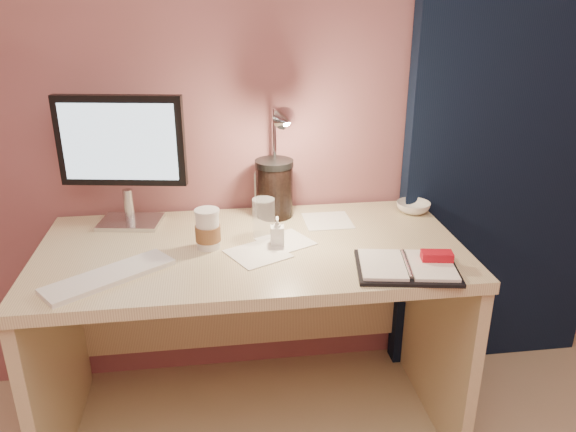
{
  "coord_description": "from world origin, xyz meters",
  "views": [
    {
      "loc": [
        -0.11,
        -0.31,
        1.52
      ],
      "look_at": [
        0.12,
        1.33,
        0.85
      ],
      "focal_mm": 35.0,
      "sensor_mm": 36.0,
      "label": 1
    }
  ],
  "objects": [
    {
      "name": "room",
      "position": [
        0.95,
        1.69,
        1.14
      ],
      "size": [
        3.5,
        3.5,
        3.5
      ],
      "color": "#C6B28E",
      "rests_on": "ground"
    },
    {
      "name": "desk",
      "position": [
        0.0,
        1.45,
        0.5
      ],
      "size": [
        1.4,
        0.7,
        0.73
      ],
      "color": "beige",
      "rests_on": "ground"
    },
    {
      "name": "monitor",
      "position": [
        -0.42,
        1.62,
        1.01
      ],
      "size": [
        0.44,
        0.19,
        0.47
      ],
      "rotation": [
        0.0,
        0.0,
        -0.17
      ],
      "color": "silver",
      "rests_on": "desk"
    },
    {
      "name": "keyboard",
      "position": [
        -0.43,
        1.21,
        0.74
      ],
      "size": [
        0.38,
        0.32,
        0.02
      ],
      "primitive_type": "cube",
      "rotation": [
        0.0,
        0.0,
        0.63
      ],
      "color": "white",
      "rests_on": "desk"
    },
    {
      "name": "planner",
      "position": [
        0.46,
        1.15,
        0.74
      ],
      "size": [
        0.34,
        0.27,
        0.05
      ],
      "rotation": [
        0.0,
        0.0,
        -0.17
      ],
      "color": "black",
      "rests_on": "desk"
    },
    {
      "name": "paper_a",
      "position": [
        0.02,
        1.31,
        0.73
      ],
      "size": [
        0.23,
        0.23,
        0.0
      ],
      "primitive_type": "cube",
      "rotation": [
        0.0,
        0.0,
        0.47
      ],
      "color": "white",
      "rests_on": "desk"
    },
    {
      "name": "paper_b",
      "position": [
        0.29,
        1.55,
        0.73
      ],
      "size": [
        0.17,
        0.17,
        0.0
      ],
      "primitive_type": "cube",
      "rotation": [
        0.0,
        0.0,
        0.0
      ],
      "color": "white",
      "rests_on": "desk"
    },
    {
      "name": "paper_c",
      "position": [
        0.12,
        1.39,
        0.73
      ],
      "size": [
        0.21,
        0.21,
        0.0
      ],
      "primitive_type": "cube",
      "rotation": [
        0.0,
        0.0,
        0.47
      ],
      "color": "white",
      "rests_on": "desk"
    },
    {
      "name": "coffee_cup",
      "position": [
        -0.14,
        1.39,
        0.79
      ],
      "size": [
        0.08,
        0.08,
        0.13
      ],
      "color": "silver",
      "rests_on": "desk"
    },
    {
      "name": "clear_cup",
      "position": [
        0.05,
        1.45,
        0.8
      ],
      "size": [
        0.08,
        0.08,
        0.13
      ],
      "primitive_type": "cylinder",
      "color": "white",
      "rests_on": "desk"
    },
    {
      "name": "bowl",
      "position": [
        0.64,
        1.6,
        0.75
      ],
      "size": [
        0.15,
        0.15,
        0.04
      ],
      "primitive_type": "imported",
      "rotation": [
        0.0,
        0.0,
        0.23
      ],
      "color": "silver",
      "rests_on": "desk"
    },
    {
      "name": "lotion_bottle",
      "position": [
        0.09,
        1.38,
        0.78
      ],
      "size": [
        0.05,
        0.05,
        0.1
      ],
      "primitive_type": "imported",
      "rotation": [
        0.0,
        0.0,
        -0.07
      ],
      "color": "silver",
      "rests_on": "desk"
    },
    {
      "name": "dark_jar",
      "position": [
        0.11,
        1.64,
        0.83
      ],
      "size": [
        0.14,
        0.14,
        0.19
      ],
      "primitive_type": "cylinder",
      "color": "black",
      "rests_on": "desk"
    },
    {
      "name": "product_box",
      "position": [
        0.1,
        1.69,
        0.81
      ],
      "size": [
        0.12,
        0.11,
        0.16
      ],
      "primitive_type": "cube",
      "rotation": [
        0.0,
        0.0,
        -0.22
      ],
      "color": "#B8B8B4",
      "rests_on": "desk"
    },
    {
      "name": "desk_lamp",
      "position": [
        0.1,
        1.57,
        1.0
      ],
      "size": [
        0.11,
        0.27,
        0.43
      ],
      "rotation": [
        0.0,
        0.0,
        0.12
      ],
      "color": "silver",
      "rests_on": "desk"
    }
  ]
}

